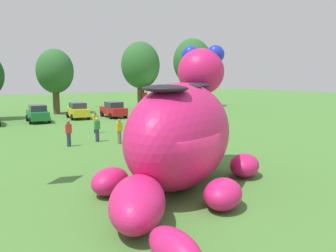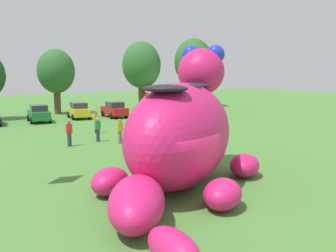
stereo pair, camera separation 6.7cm
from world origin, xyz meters
name	(u,v)px [view 1 (the left image)]	position (x,y,z in m)	size (l,w,h in m)	color
ground_plane	(192,202)	(0.00, 0.00, 0.00)	(160.00, 160.00, 0.00)	#4C8438
giant_inflatable_creature	(181,133)	(0.82, 1.93, 2.24)	(9.46, 10.63, 6.13)	#E01E6B
car_green	(38,114)	(0.32, 26.17, 0.86)	(2.20, 4.23, 1.72)	#1E7238
car_yellow	(78,111)	(4.62, 26.90, 0.86)	(2.29, 4.27, 1.72)	yellow
car_red	(113,110)	(8.30, 25.85, 0.86)	(2.03, 4.15, 1.72)	red
box_truck	(161,100)	(15.51, 27.52, 1.60)	(2.44, 6.44, 2.95)	#B2231E
tree_centre_left	(55,72)	(3.91, 32.58, 5.03)	(4.33, 4.33, 7.69)	brown
tree_centre	(140,66)	(14.67, 31.31, 5.86)	(5.04, 5.04, 8.95)	brown
tree_centre_right	(192,62)	(23.44, 31.78, 6.45)	(5.56, 5.56, 9.86)	brown
spectator_near_inflatable	(95,123)	(2.70, 16.74, 0.85)	(0.38, 0.26, 1.71)	black
spectator_by_cars	(97,130)	(1.46, 13.19, 0.85)	(0.38, 0.26, 1.71)	#2D334C
spectator_wandering	(119,131)	(2.44, 11.61, 0.85)	(0.38, 0.26, 1.71)	#726656
spectator_far_side	(69,134)	(-0.73, 12.61, 0.85)	(0.38, 0.26, 1.71)	#2D334C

